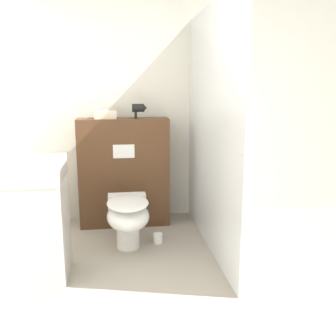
{
  "coord_description": "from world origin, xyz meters",
  "views": [
    {
      "loc": [
        -0.33,
        -1.98,
        1.48
      ],
      "look_at": [
        0.12,
        1.35,
        0.76
      ],
      "focal_mm": 40.0,
      "sensor_mm": 36.0,
      "label": 1
    }
  ],
  "objects": [
    {
      "name": "ground_plane",
      "position": [
        0.0,
        0.0,
        0.0
      ],
      "size": [
        12.0,
        12.0,
        0.0
      ],
      "primitive_type": "plane",
      "color": "#9E9384"
    },
    {
      "name": "wall_back",
      "position": [
        0.0,
        2.27,
        1.25
      ],
      "size": [
        8.0,
        0.06,
        2.5
      ],
      "color": "silver",
      "rests_on": "ground_plane"
    },
    {
      "name": "partition_panel",
      "position": [
        -0.27,
        1.99,
        0.58
      ],
      "size": [
        0.96,
        0.31,
        1.16
      ],
      "color": "#51331E",
      "rests_on": "ground_plane"
    },
    {
      "name": "shower_glass",
      "position": [
        0.5,
        1.3,
        1.1
      ],
      "size": [
        0.04,
        1.89,
        2.2
      ],
      "color": "silver",
      "rests_on": "ground_plane"
    },
    {
      "name": "toilet",
      "position": [
        -0.26,
        1.3,
        0.32
      ],
      "size": [
        0.38,
        0.68,
        0.48
      ],
      "color": "white",
      "rests_on": "ground_plane"
    },
    {
      "name": "sink_vanity",
      "position": [
        -1.04,
        0.84,
        0.48
      ],
      "size": [
        0.58,
        0.52,
        1.1
      ],
      "color": "beige",
      "rests_on": "ground_plane"
    },
    {
      "name": "hair_drier",
      "position": [
        -0.1,
        1.97,
        1.27
      ],
      "size": [
        0.15,
        0.09,
        0.15
      ],
      "color": "black",
      "rests_on": "partition_panel"
    },
    {
      "name": "folded_towel",
      "position": [
        -0.45,
        1.99,
        1.2
      ],
      "size": [
        0.23,
        0.19,
        0.08
      ],
      "color": "beige",
      "rests_on": "partition_panel"
    },
    {
      "name": "spare_toilet_roll",
      "position": [
        0.03,
        1.4,
        0.05
      ],
      "size": [
        0.09,
        0.09,
        0.1
      ],
      "color": "white",
      "rests_on": "ground_plane"
    }
  ]
}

